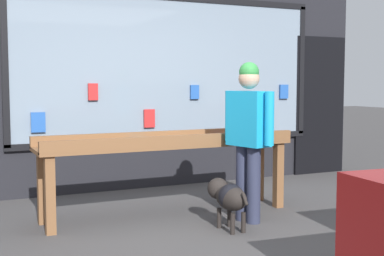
% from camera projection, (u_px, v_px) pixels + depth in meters
% --- Properties ---
extents(ground_plane, '(40.00, 40.00, 0.00)m').
position_uv_depth(ground_plane, '(202.00, 235.00, 4.94)').
color(ground_plane, '#474444').
extents(shopfront_facade, '(7.30, 0.29, 3.54)m').
position_uv_depth(shopfront_facade, '(127.00, 56.00, 6.98)').
color(shopfront_facade, black).
rests_on(shopfront_facade, ground_plane).
extents(display_table_main, '(2.73, 0.57, 0.88)m').
position_uv_depth(display_table_main, '(168.00, 149.00, 5.62)').
color(display_table_main, brown).
rests_on(display_table_main, ground_plane).
extents(person_browsing, '(0.32, 0.63, 1.61)m').
position_uv_depth(person_browsing, '(249.00, 130.00, 5.34)').
color(person_browsing, '#2D334C').
rests_on(person_browsing, ground_plane).
extents(small_dog, '(0.26, 0.63, 0.47)m').
position_uv_depth(small_dog, '(229.00, 196.00, 5.11)').
color(small_dog, black).
rests_on(small_dog, ground_plane).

